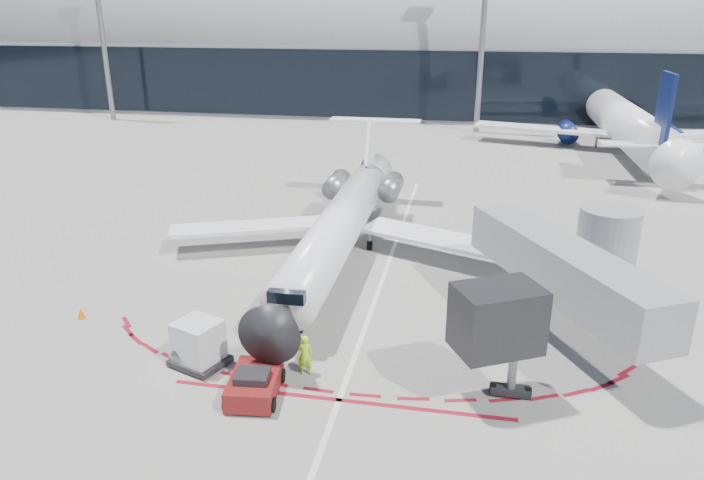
% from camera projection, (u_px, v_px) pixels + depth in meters
% --- Properties ---
extents(ground, '(260.00, 260.00, 0.00)m').
position_uv_depth(ground, '(381.00, 284.00, 35.70)').
color(ground, slate).
rests_on(ground, ground).
extents(apron_centerline, '(0.25, 40.00, 0.01)m').
position_uv_depth(apron_centerline, '(386.00, 270.00, 37.54)').
color(apron_centerline, silver).
rests_on(apron_centerline, ground).
extents(apron_stop_bar, '(14.00, 0.25, 0.01)m').
position_uv_depth(apron_stop_bar, '(339.00, 400.00, 25.12)').
color(apron_stop_bar, maroon).
rests_on(apron_stop_bar, ground).
extents(terminal_building, '(150.00, 24.15, 24.00)m').
position_uv_depth(terminal_building, '(446.00, 52.00, 92.54)').
color(terminal_building, '#9C9FA2').
rests_on(terminal_building, ground).
extents(jet_bridge, '(10.03, 15.20, 4.90)m').
position_uv_depth(jet_bridge, '(574.00, 268.00, 30.15)').
color(jet_bridge, '#999BA2').
rests_on(jet_bridge, ground).
extents(light_mast_west, '(0.70, 0.70, 25.00)m').
position_uv_depth(light_mast_west, '(101.00, 26.00, 83.50)').
color(light_mast_west, gray).
rests_on(light_mast_west, ground).
extents(light_mast_centre, '(0.70, 0.70, 25.00)m').
position_uv_depth(light_mast_centre, '(483.00, 28.00, 74.64)').
color(light_mast_centre, gray).
rests_on(light_mast_centre, ground).
extents(regional_jet, '(22.82, 28.14, 7.05)m').
position_uv_depth(regional_jet, '(343.00, 220.00, 38.94)').
color(regional_jet, white).
rests_on(regional_jet, ground).
extents(pushback_tug, '(2.33, 4.85, 1.24)m').
position_uv_depth(pushback_tug, '(255.00, 384.00, 25.24)').
color(pushback_tug, '#60120D').
rests_on(pushback_tug, ground).
extents(ramp_worker, '(0.78, 0.63, 1.87)m').
position_uv_depth(ramp_worker, '(305.00, 355.00, 26.61)').
color(ramp_worker, '#B5FF1A').
rests_on(ramp_worker, ground).
extents(uld_container, '(2.76, 2.57, 2.10)m').
position_uv_depth(uld_container, '(199.00, 344.00, 27.24)').
color(uld_container, black).
rests_on(uld_container, ground).
extents(safety_cone_left, '(0.41, 0.41, 0.56)m').
position_uv_depth(safety_cone_left, '(81.00, 313.00, 31.62)').
color(safety_cone_left, '#F36205').
rests_on(safety_cone_left, ground).
extents(bg_airliner_0, '(37.23, 39.42, 12.05)m').
position_uv_depth(bg_airliner_0, '(624.00, 93.00, 68.63)').
color(bg_airliner_0, white).
rests_on(bg_airliner_0, ground).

